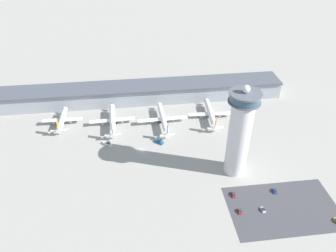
# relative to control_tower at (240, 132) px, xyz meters

# --- Properties ---
(ground_plane) EXTENTS (1000.00, 1000.00, 0.00)m
(ground_plane) POSITION_rel_control_tower_xyz_m (-59.46, 28.48, -31.42)
(ground_plane) COLOR #9E9B93
(terminal_building) EXTENTS (254.58, 25.00, 15.29)m
(terminal_building) POSITION_rel_control_tower_xyz_m (-59.46, 98.48, -23.67)
(terminal_building) COLOR #9399A3
(terminal_building) RESTS_ON ground
(control_tower) EXTENTS (19.02, 19.02, 63.23)m
(control_tower) POSITION_rel_control_tower_xyz_m (0.00, 0.00, 0.00)
(control_tower) COLOR silver
(control_tower) RESTS_ON ground
(parking_lot_surface) EXTENTS (64.00, 40.00, 0.01)m
(parking_lot_surface) POSITION_rel_control_tower_xyz_m (19.47, -34.73, -31.41)
(parking_lot_surface) COLOR #424247
(parking_lot_surface) RESTS_ON ground
(airplane_gate_alpha) EXTENTS (31.17, 32.08, 13.88)m
(airplane_gate_alpha) POSITION_rel_control_tower_xyz_m (-119.69, 68.31, -26.86)
(airplane_gate_alpha) COLOR silver
(airplane_gate_alpha) RESTS_ON ground
(airplane_gate_bravo) EXTENTS (35.95, 42.66, 13.84)m
(airplane_gate_bravo) POSITION_rel_control_tower_xyz_m (-80.31, 62.99, -26.93)
(airplane_gate_bravo) COLOR white
(airplane_gate_bravo) RESTS_ON ground
(airplane_gate_charlie) EXTENTS (40.27, 45.11, 12.89)m
(airplane_gate_charlie) POSITION_rel_control_tower_xyz_m (-40.53, 59.55, -26.95)
(airplane_gate_charlie) COLOR white
(airplane_gate_charlie) RESTS_ON ground
(airplane_gate_delta) EXTENTS (36.27, 42.65, 13.40)m
(airplane_gate_delta) POSITION_rel_control_tower_xyz_m (-1.21, 63.02, -27.36)
(airplane_gate_delta) COLOR white
(airplane_gate_delta) RESTS_ON ground
(service_truck_catering) EXTENTS (6.33, 6.67, 2.98)m
(service_truck_catering) POSITION_rel_control_tower_xyz_m (-44.09, 63.22, -30.38)
(service_truck_catering) COLOR black
(service_truck_catering) RESTS_ON ground
(service_truck_fuel) EXTENTS (6.48, 6.76, 2.88)m
(service_truck_fuel) POSITION_rel_control_tower_xyz_m (-45.87, 35.37, -30.42)
(service_truck_fuel) COLOR black
(service_truck_fuel) RESTS_ON ground
(service_truck_baggage) EXTENTS (7.95, 6.58, 2.98)m
(service_truck_baggage) POSITION_rel_control_tower_xyz_m (-83.49, 37.41, -30.38)
(service_truck_baggage) COLOR black
(service_truck_baggage) RESTS_ON ground
(car_green_van) EXTENTS (1.88, 4.39, 1.56)m
(car_green_van) POSITION_rel_control_tower_xyz_m (19.37, -21.87, -30.81)
(car_green_van) COLOR black
(car_green_van) RESTS_ON ground
(car_silver_sedan) EXTENTS (1.85, 4.12, 1.42)m
(car_silver_sedan) POSITION_rel_control_tower_xyz_m (7.13, -35.15, -30.87)
(car_silver_sedan) COLOR black
(car_silver_sedan) RESTS_ON ground
(car_white_wagon) EXTENTS (2.02, 4.73, 1.58)m
(car_white_wagon) POSITION_rel_control_tower_xyz_m (-6.57, -21.64, -30.80)
(car_white_wagon) COLOR black
(car_white_wagon) RESTS_ON ground
(car_blue_compact) EXTENTS (1.91, 4.09, 1.48)m
(car_blue_compact) POSITION_rel_control_tower_xyz_m (-6.61, -34.52, -30.84)
(car_blue_compact) COLOR black
(car_blue_compact) RESTS_ON ground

